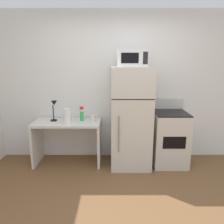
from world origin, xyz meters
name	(u,v)px	position (x,y,z in m)	size (l,w,h in m)	color
ground_plane	(122,216)	(0.00, 0.00, 0.00)	(12.00, 12.00, 0.00)	brown
wall_back_white	(119,87)	(0.00, 1.70, 1.30)	(5.00, 0.10, 2.60)	white
desk	(68,134)	(-0.88, 1.36, 0.52)	(1.13, 0.54, 0.75)	silver
desk_lamp	(55,107)	(-1.10, 1.39, 0.99)	(0.14, 0.12, 0.35)	black
coffee_mug	(94,118)	(-0.43, 1.41, 0.80)	(0.08, 0.08, 0.10)	white
paper_towel_roll	(68,116)	(-0.85, 1.28, 0.87)	(0.11, 0.11, 0.24)	white
spray_bottle	(83,115)	(-0.63, 1.41, 0.85)	(0.06, 0.06, 0.25)	green
refrigerator	(131,118)	(0.20, 1.30, 0.83)	(0.65, 0.68, 1.67)	beige
microwave	(133,58)	(0.20, 1.28, 1.80)	(0.46, 0.35, 0.26)	silver
oven_range	(170,138)	(0.88, 1.33, 0.47)	(0.57, 0.61, 1.10)	beige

